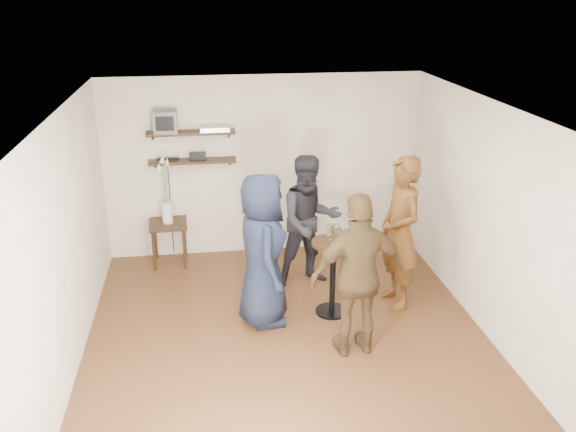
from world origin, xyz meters
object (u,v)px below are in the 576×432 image
object	(u,v)px
crt_monitor	(165,121)
person_plaid	(400,233)
drinks_table	(333,268)
person_navy	(262,250)
radio	(198,156)
dvd_deck	(215,129)
side_table	(169,229)
person_brown	(359,276)
person_dark	(310,221)

from	to	relation	value
crt_monitor	person_plaid	distance (m)	3.46
drinks_table	person_navy	world-z (taller)	person_navy
radio	person_navy	size ratio (longest dim) A/B	0.12
crt_monitor	drinks_table	size ratio (longest dim) A/B	0.34
dvd_deck	side_table	bearing A→B (deg)	-166.18
person_brown	side_table	bearing A→B (deg)	-56.63
radio	side_table	world-z (taller)	radio
dvd_deck	side_table	world-z (taller)	dvd_deck
dvd_deck	side_table	xyz separation A→B (m)	(-0.71, -0.18, -1.38)
dvd_deck	person_plaid	bearing A→B (deg)	-39.57
person_plaid	person_dark	world-z (taller)	person_plaid
dvd_deck	person_brown	size ratio (longest dim) A/B	0.22
crt_monitor	dvd_deck	size ratio (longest dim) A/B	0.80
drinks_table	person_dark	distance (m)	0.89
dvd_deck	radio	world-z (taller)	dvd_deck
crt_monitor	person_dark	xyz separation A→B (m)	(1.80, -1.04, -1.14)
drinks_table	person_brown	size ratio (longest dim) A/B	0.52
dvd_deck	radio	bearing A→B (deg)	180.00
person_plaid	person_dark	bearing A→B (deg)	-134.41
drinks_table	person_plaid	world-z (taller)	person_plaid
crt_monitor	person_dark	world-z (taller)	crt_monitor
radio	drinks_table	xyz separation A→B (m)	(1.54, -1.88, -0.91)
person_plaid	person_navy	world-z (taller)	person_plaid
drinks_table	person_dark	bearing A→B (deg)	99.37
radio	person_dark	world-z (taller)	person_dark
side_table	drinks_table	bearing A→B (deg)	-40.43
person_dark	side_table	bearing A→B (deg)	145.68
person_plaid	person_navy	size ratio (longest dim) A/B	1.05
dvd_deck	drinks_table	distance (m)	2.62
person_plaid	person_brown	world-z (taller)	person_plaid
crt_monitor	radio	bearing A→B (deg)	0.00
dvd_deck	drinks_table	world-z (taller)	dvd_deck
person_dark	person_brown	world-z (taller)	person_brown
side_table	radio	bearing A→B (deg)	20.81
person_dark	crt_monitor	bearing A→B (deg)	140.69
dvd_deck	drinks_table	bearing A→B (deg)	-55.59
drinks_table	person_brown	distance (m)	0.90
side_table	person_plaid	world-z (taller)	person_plaid
radio	drinks_table	world-z (taller)	radio
drinks_table	side_table	bearing A→B (deg)	139.57
crt_monitor	dvd_deck	distance (m)	0.67
dvd_deck	person_dark	bearing A→B (deg)	-42.20
side_table	person_dark	size ratio (longest dim) A/B	0.36
crt_monitor	person_dark	size ratio (longest dim) A/B	0.18
dvd_deck	person_dark	distance (m)	1.85
dvd_deck	side_table	size ratio (longest dim) A/B	0.64
crt_monitor	person_navy	size ratio (longest dim) A/B	0.18
side_table	person_dark	xyz separation A→B (m)	(1.86, -0.86, 0.36)
person_plaid	person_dark	size ratio (longest dim) A/B	1.09
person_dark	person_brown	bearing A→B (deg)	-91.71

